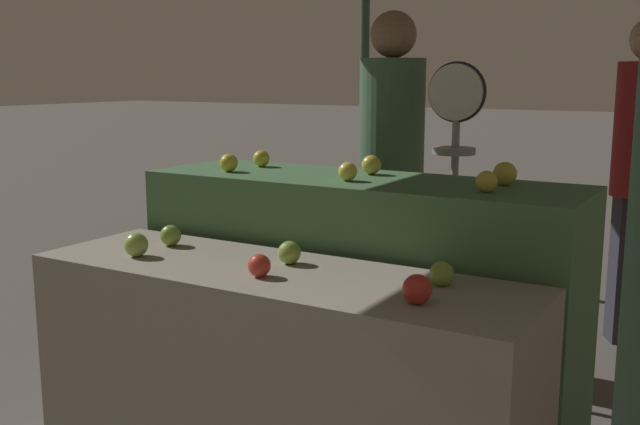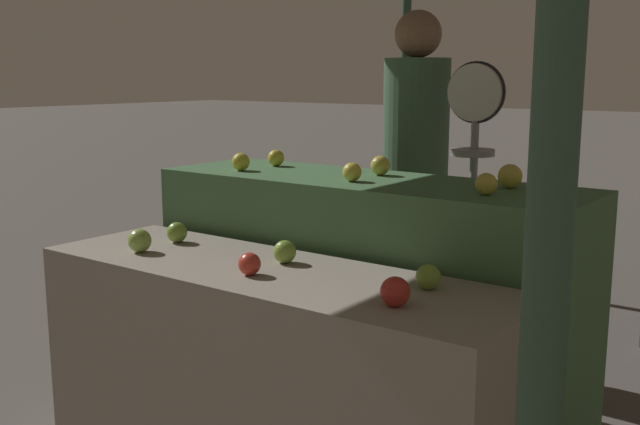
% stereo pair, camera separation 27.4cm
% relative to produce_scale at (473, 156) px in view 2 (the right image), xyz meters
% --- Properties ---
extents(display_counter_front, '(1.78, 0.55, 0.84)m').
position_rel_produce_scale_xyz_m(display_counter_front, '(-0.14, -1.27, -0.71)').
color(display_counter_front, gray).
rests_on(display_counter_front, ground_plane).
extents(display_counter_back, '(1.78, 0.55, 1.09)m').
position_rel_produce_scale_xyz_m(display_counter_back, '(-0.14, -0.67, -0.58)').
color(display_counter_back, '#4C7A4C').
rests_on(display_counter_back, ground_plane).
extents(apple_front_0, '(0.09, 0.09, 0.09)m').
position_rel_produce_scale_xyz_m(apple_front_0, '(-0.69, -1.36, -0.24)').
color(apple_front_0, '#8EB247').
rests_on(apple_front_0, display_counter_front).
extents(apple_front_1, '(0.08, 0.08, 0.08)m').
position_rel_produce_scale_xyz_m(apple_front_1, '(-0.14, -1.36, -0.25)').
color(apple_front_1, red).
rests_on(apple_front_1, display_counter_front).
extents(apple_front_2, '(0.09, 0.09, 0.09)m').
position_rel_produce_scale_xyz_m(apple_front_2, '(0.41, -1.37, -0.24)').
color(apple_front_2, '#B72D23').
rests_on(apple_front_2, display_counter_front).
extents(apple_front_3, '(0.08, 0.08, 0.08)m').
position_rel_produce_scale_xyz_m(apple_front_3, '(-0.70, -1.17, -0.24)').
color(apple_front_3, '#7AA338').
rests_on(apple_front_3, display_counter_front).
extents(apple_front_4, '(0.08, 0.08, 0.08)m').
position_rel_produce_scale_xyz_m(apple_front_4, '(-0.15, -1.17, -0.24)').
color(apple_front_4, '#84AD3D').
rests_on(apple_front_4, display_counter_front).
extents(apple_front_5, '(0.08, 0.08, 0.08)m').
position_rel_produce_scale_xyz_m(apple_front_5, '(0.41, -1.16, -0.24)').
color(apple_front_5, '#7AA338').
rests_on(apple_front_5, display_counter_front).
extents(apple_back_0, '(0.08, 0.08, 0.08)m').
position_rel_produce_scale_xyz_m(apple_back_0, '(-0.71, -0.78, -0.00)').
color(apple_back_0, gold).
rests_on(apple_back_0, display_counter_back).
extents(apple_back_1, '(0.07, 0.07, 0.07)m').
position_rel_produce_scale_xyz_m(apple_back_1, '(-0.15, -0.77, -0.00)').
color(apple_back_1, yellow).
rests_on(apple_back_1, display_counter_back).
extents(apple_back_2, '(0.08, 0.08, 0.08)m').
position_rel_produce_scale_xyz_m(apple_back_2, '(0.41, -0.77, -0.00)').
color(apple_back_2, gold).
rests_on(apple_back_2, display_counter_back).
extents(apple_back_3, '(0.07, 0.07, 0.07)m').
position_rel_produce_scale_xyz_m(apple_back_3, '(-0.69, -0.56, -0.00)').
color(apple_back_3, gold).
rests_on(apple_back_3, display_counter_back).
extents(apple_back_4, '(0.08, 0.08, 0.08)m').
position_rel_produce_scale_xyz_m(apple_back_4, '(-0.15, -0.55, -0.00)').
color(apple_back_4, gold).
rests_on(apple_back_4, display_counter_back).
extents(apple_back_5, '(0.09, 0.09, 0.09)m').
position_rel_produce_scale_xyz_m(apple_back_5, '(0.41, -0.57, 0.00)').
color(apple_back_5, gold).
rests_on(apple_back_5, display_counter_back).
extents(produce_scale, '(0.28, 0.20, 1.55)m').
position_rel_produce_scale_xyz_m(produce_scale, '(0.00, 0.00, 0.00)').
color(produce_scale, '#99999E').
rests_on(produce_scale, ground_plane).
extents(person_vendor_at_scale, '(0.43, 0.43, 1.81)m').
position_rel_produce_scale_xyz_m(person_vendor_at_scale, '(-0.44, 0.26, -0.07)').
color(person_vendor_at_scale, '#2D2D38').
rests_on(person_vendor_at_scale, ground_plane).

